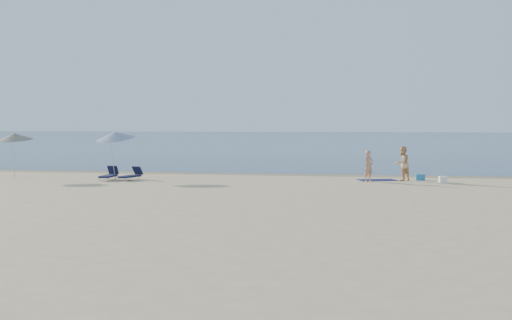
{
  "coord_description": "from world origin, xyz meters",
  "views": [
    {
      "loc": [
        3.96,
        -16.0,
        2.9
      ],
      "look_at": [
        -1.51,
        16.0,
        1.0
      ],
      "focal_mm": 45.0,
      "sensor_mm": 36.0,
      "label": 1
    }
  ],
  "objects_px": {
    "person_right": "(402,164)",
    "blue_cooler": "(420,177)",
    "umbrella_near": "(115,135)",
    "person_left": "(369,166)"
  },
  "relations": [
    {
      "from": "person_right",
      "to": "umbrella_near",
      "type": "bearing_deg",
      "value": -40.38
    },
    {
      "from": "person_right",
      "to": "umbrella_near",
      "type": "xyz_separation_m",
      "value": [
        -14.52,
        -1.28,
        1.38
      ]
    },
    {
      "from": "person_right",
      "to": "blue_cooler",
      "type": "relative_size",
      "value": 3.91
    },
    {
      "from": "blue_cooler",
      "to": "umbrella_near",
      "type": "distance_m",
      "value": 15.67
    },
    {
      "from": "umbrella_near",
      "to": "person_left",
      "type": "bearing_deg",
      "value": 21.67
    },
    {
      "from": "person_left",
      "to": "blue_cooler",
      "type": "distance_m",
      "value": 2.92
    },
    {
      "from": "person_left",
      "to": "person_right",
      "type": "distance_m",
      "value": 1.82
    },
    {
      "from": "person_left",
      "to": "blue_cooler",
      "type": "relative_size",
      "value": 3.53
    },
    {
      "from": "person_right",
      "to": "blue_cooler",
      "type": "xyz_separation_m",
      "value": [
        0.91,
        0.49,
        -0.7
      ]
    },
    {
      "from": "person_right",
      "to": "blue_cooler",
      "type": "bearing_deg",
      "value": 162.95
    }
  ]
}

